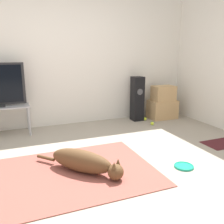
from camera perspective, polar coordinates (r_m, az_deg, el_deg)
name	(u,v)px	position (r m, az deg, el deg)	size (l,w,h in m)	color
ground_plane	(99,171)	(3.01, -2.90, -13.27)	(12.00, 12.00, 0.00)	#9E9384
wall_back	(60,56)	(4.72, -11.78, 12.37)	(8.00, 0.06, 2.55)	silver
area_rug	(75,172)	(2.99, -8.56, -13.49)	(1.83, 1.41, 0.01)	#934C42
dog	(84,162)	(2.92, -6.35, -11.24)	(0.83, 0.93, 0.26)	brown
frisbee	(184,166)	(3.21, 16.11, -11.82)	(0.24, 0.24, 0.03)	#199E7A
cardboard_box_lower	(162,109)	(5.29, 11.44, 0.61)	(0.56, 0.37, 0.38)	tan
cardboard_box_upper	(163,93)	(5.21, 11.69, 4.21)	(0.44, 0.30, 0.30)	tan
floor_speaker	(137,99)	(5.01, 5.79, 3.03)	(0.22, 0.22, 0.88)	black
tennis_ball_by_boxes	(152,123)	(4.79, 9.16, -2.60)	(0.07, 0.07, 0.07)	#C6E033
tennis_ball_near_speaker	(145,119)	(5.09, 7.57, -1.56)	(0.07, 0.07, 0.07)	#C6E033
door_mat	(224,143)	(4.20, 24.26, -6.48)	(0.65, 0.38, 0.01)	#47191E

